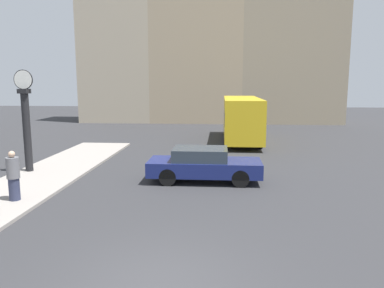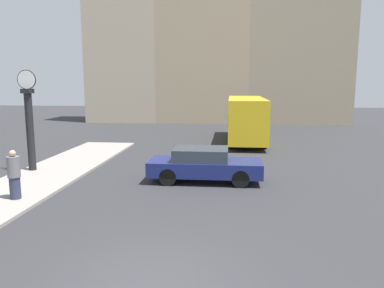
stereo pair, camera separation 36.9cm
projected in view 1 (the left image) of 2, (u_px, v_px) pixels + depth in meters
The scene contains 7 objects.
ground_plane at pixel (156, 284), 7.74m from camera, with size 120.00×120.00×0.00m, color #2D2D30.
sidewalk_corner at pixel (37, 180), 15.88m from camera, with size 3.28×19.53×0.11m, color gray.
building_row at pixel (216, 39), 39.28m from camera, with size 27.29×5.00×19.60m.
sedan_car at pixel (204, 164), 15.81m from camera, with size 4.73×1.87×1.43m.
bus_distant at pixel (241, 117), 26.64m from camera, with size 2.47×9.33×3.10m.
street_clock at pixel (26, 123), 16.97m from camera, with size 0.88×0.44×4.61m.
pedestrian_grey_jacket at pixel (13, 176), 12.86m from camera, with size 0.43×0.43×1.73m.
Camera 1 is at (1.30, -7.10, 4.12)m, focal length 35.00 mm.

